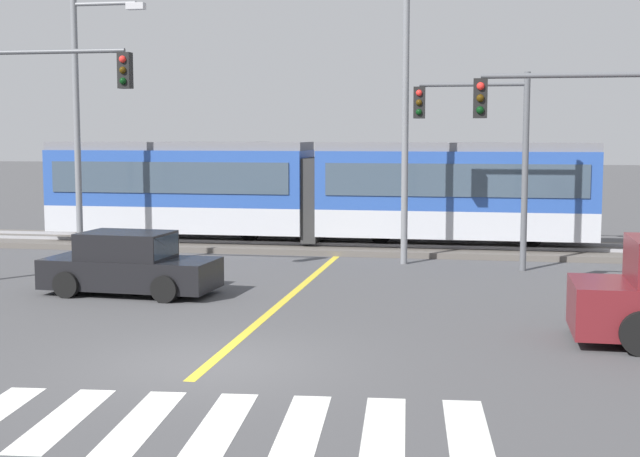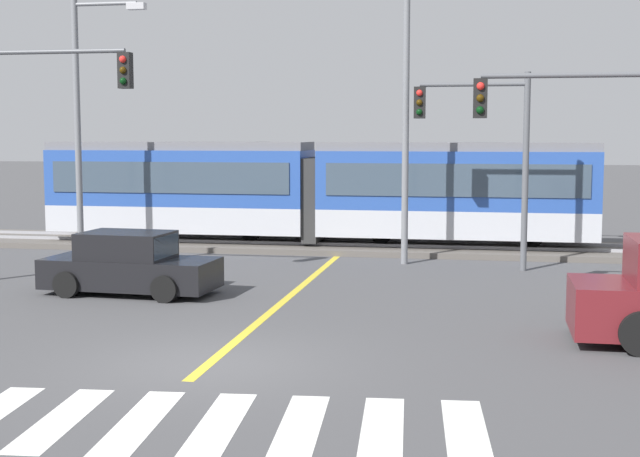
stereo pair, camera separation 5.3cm
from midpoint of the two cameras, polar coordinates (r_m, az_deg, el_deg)
name	(u,v)px [view 1 (the left image)]	position (r m, az deg, el deg)	size (l,w,h in m)	color
ground_plane	(209,364)	(15.43, -7.19, -8.61)	(200.00, 200.00, 0.00)	#474749
track_bed	(346,246)	(30.27, 1.62, -1.13)	(120.00, 4.00, 0.18)	#56514C
rail_near	(343,245)	(29.55, 1.41, -1.03)	(120.00, 0.08, 0.10)	#939399
rail_far	(349,239)	(30.96, 1.82, -0.70)	(120.00, 0.08, 0.10)	#939399
light_rail_tram	(314,188)	(30.26, -0.41, 2.60)	(18.50, 2.64, 3.43)	#B7BAC1
crosswalk_stripe_3	(63,419)	(12.99, -16.22, -11.63)	(0.56, 2.80, 0.01)	silver
crosswalk_stripe_4	(141,422)	(12.64, -11.48, -12.02)	(0.56, 2.80, 0.01)	silver
crosswalk_stripe_5	(221,424)	(12.37, -6.49, -12.34)	(0.56, 2.80, 0.01)	silver
crosswalk_stripe_6	(302,427)	(12.19, -1.31, -12.57)	(0.56, 2.80, 0.01)	silver
crosswalk_stripe_7	(384,429)	(12.12, 3.99, -12.71)	(0.56, 2.80, 0.01)	silver
crosswalk_stripe_8	(468,432)	(12.14, 9.32, -12.74)	(0.56, 2.80, 0.01)	silver
lane_centre_line	(287,298)	(21.27, -2.17, -4.47)	(0.20, 14.55, 0.01)	gold
sedan_crossing	(130,265)	(22.20, -12.13, -2.33)	(4.30, 2.12, 1.52)	black
traffic_light_mid_right	(593,139)	(21.01, 17.00, 5.51)	(4.25, 0.38, 5.71)	#515459
traffic_light_mid_left	(30,118)	(24.36, -18.11, 6.71)	(4.25, 0.38, 6.56)	#515459
traffic_light_far_right	(486,139)	(25.78, 10.50, 5.64)	(3.25, 0.38, 5.62)	#515459
street_lamp_west	(84,110)	(28.97, -14.94, 7.34)	(2.42, 0.28, 8.06)	slate
street_lamp_centre	(412,92)	(26.60, 5.86, 8.67)	(2.22, 0.28, 9.04)	slate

